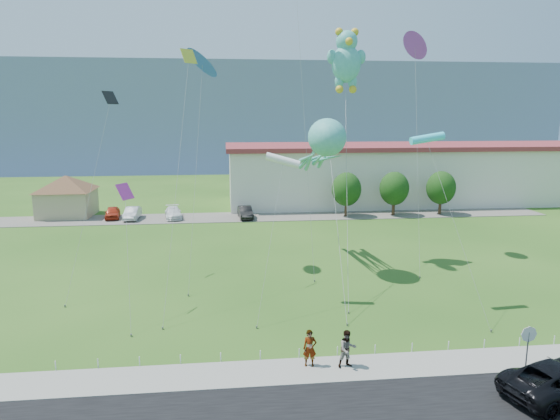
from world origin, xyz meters
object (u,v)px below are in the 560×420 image
object	(u,v)px
stop_sign	(528,339)
parked_car_white	(173,213)
octopus_kite	(323,147)
teddy_bear_kite	(346,59)
parked_car_silver	(132,213)
parked_car_black	(245,212)
parked_car_red	(112,213)
suv	(560,380)
pedestrian_right	(348,349)
pedestrian_left	(310,348)
warehouse	(439,172)
pavilion	(67,192)

from	to	relation	value
stop_sign	parked_car_white	distance (m)	44.27
octopus_kite	teddy_bear_kite	xyz separation A→B (m)	(2.30, 2.71, 6.85)
parked_car_silver	parked_car_black	size ratio (longest dim) A/B	0.99
parked_car_red	parked_car_black	distance (m)	15.94
suv	pedestrian_right	distance (m)	9.36
pedestrian_left	teddy_bear_kite	distance (m)	25.04
suv	octopus_kite	bearing A→B (deg)	2.71
suv	parked_car_red	world-z (taller)	suv
parked_car_silver	parked_car_white	size ratio (longest dim) A/B	0.95
parked_car_black	warehouse	bearing A→B (deg)	14.45
stop_sign	octopus_kite	bearing A→B (deg)	110.08
stop_sign	octopus_kite	world-z (taller)	octopus_kite
pedestrian_right	parked_car_white	xyz separation A→B (m)	(-12.12, 37.71, -0.32)
pedestrian_right	parked_car_red	bearing A→B (deg)	107.42
warehouse	pedestrian_left	world-z (taller)	warehouse
octopus_kite	teddy_bear_kite	distance (m)	7.72
pavilion	teddy_bear_kite	distance (m)	39.00
pedestrian_left	parked_car_white	bearing A→B (deg)	109.84
pedestrian_left	octopus_kite	xyz separation A→B (m)	(3.66, 15.87, 8.84)
parked_car_silver	stop_sign	bearing A→B (deg)	-56.13
suv	parked_car_white	xyz separation A→B (m)	(-20.80, 41.19, -0.11)
stop_sign	parked_car_silver	world-z (taller)	stop_sign
octopus_kite	parked_car_black	bearing A→B (deg)	104.55
suv	parked_car_black	size ratio (longest dim) A/B	1.27
parked_car_silver	teddy_bear_kite	world-z (taller)	teddy_bear_kite
pavilion	parked_car_white	xyz separation A→B (m)	(13.06, -2.95, -2.30)
warehouse	teddy_bear_kite	bearing A→B (deg)	-126.67
warehouse	parked_car_silver	distance (m)	42.83
parked_car_silver	suv	bearing A→B (deg)	-57.02
pedestrian_left	parked_car_red	xyz separation A→B (m)	(-17.56, 38.11, -0.27)
parked_car_red	parked_car_white	bearing A→B (deg)	-13.37
pavilion	teddy_bear_kite	size ratio (longest dim) A/B	0.48
teddy_bear_kite	pedestrian_left	bearing A→B (deg)	-107.78
warehouse	teddy_bear_kite	world-z (taller)	teddy_bear_kite
suv	octopus_kite	distance (m)	22.70
pedestrian_right	pavilion	bearing A→B (deg)	112.43
pedestrian_left	octopus_kite	distance (m)	18.53
parked_car_black	parked_car_silver	bearing A→B (deg)	171.82
warehouse	teddy_bear_kite	xyz separation A→B (m)	(-20.68, -27.77, 12.59)
pedestrian_right	parked_car_black	xyz separation A→B (m)	(-3.51, 36.83, -0.26)
pedestrian_left	parked_car_black	bearing A→B (deg)	97.10
parked_car_red	parked_car_black	xyz separation A→B (m)	(15.86, -1.60, 0.03)
warehouse	parked_car_silver	world-z (taller)	warehouse
parked_car_red	parked_car_black	bearing A→B (deg)	-13.49
stop_sign	teddy_bear_kite	bearing A→B (deg)	101.55
pedestrian_left	warehouse	bearing A→B (deg)	64.54
parked_car_white	octopus_kite	bearing A→B (deg)	-65.62
parked_car_red	pedestrian_right	bearing A→B (deg)	-70.99
suv	teddy_bear_kite	distance (m)	27.81
suv	pavilion	bearing A→B (deg)	21.02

